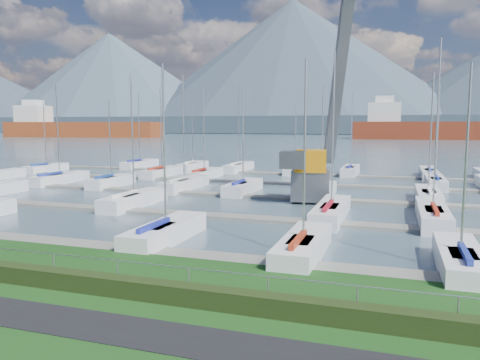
% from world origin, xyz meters
% --- Properties ---
extents(path, '(160.00, 2.00, 0.04)m').
position_xyz_m(path, '(0.00, -3.00, 0.01)').
color(path, black).
rests_on(path, grass).
extents(water, '(800.00, 540.00, 0.20)m').
position_xyz_m(water, '(0.00, 260.00, -0.40)').
color(water, '#485E6A').
extents(hedge, '(80.00, 0.70, 0.70)m').
position_xyz_m(hedge, '(0.00, -0.40, 0.35)').
color(hedge, '#212F11').
rests_on(hedge, grass).
extents(fence, '(80.00, 0.04, 0.04)m').
position_xyz_m(fence, '(0.00, 0.00, 1.20)').
color(fence, '#9A9DA3').
rests_on(fence, grass).
extents(foothill, '(900.00, 80.00, 12.00)m').
position_xyz_m(foothill, '(0.00, 330.00, 6.00)').
color(foothill, '#3B4A56').
rests_on(foothill, water).
extents(mountains, '(1190.00, 360.00, 115.00)m').
position_xyz_m(mountains, '(7.35, 404.62, 46.68)').
color(mountains, '#3A4655').
rests_on(mountains, water).
extents(docks, '(90.00, 41.60, 0.25)m').
position_xyz_m(docks, '(0.00, 26.00, -0.22)').
color(docks, slate).
rests_on(docks, water).
extents(crane, '(6.34, 13.22, 22.35)m').
position_xyz_m(crane, '(2.64, 26.06, 5.33)').
color(crane, slate).
rests_on(crane, water).
extents(cargo_ship_west, '(81.98, 28.84, 21.50)m').
position_xyz_m(cargo_ship_west, '(-149.43, 190.45, 3.75)').
color(cargo_ship_west, brown).
rests_on(cargo_ship_west, water).
extents(cargo_ship_mid, '(88.84, 20.26, 21.50)m').
position_xyz_m(cargo_ship_mid, '(30.42, 209.59, 3.65)').
color(cargo_ship_mid, maroon).
rests_on(cargo_ship_mid, water).
extents(sailboat_fleet, '(75.18, 49.18, 13.62)m').
position_xyz_m(sailboat_fleet, '(0.05, 28.98, 5.39)').
color(sailboat_fleet, maroon).
rests_on(sailboat_fleet, water).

